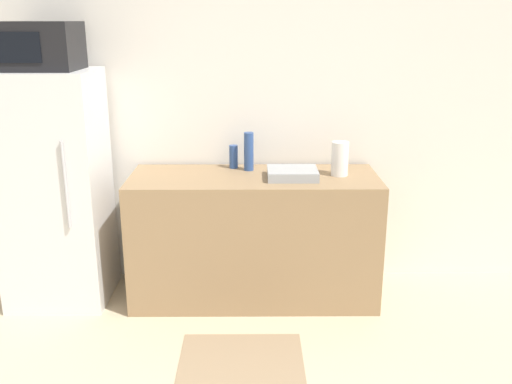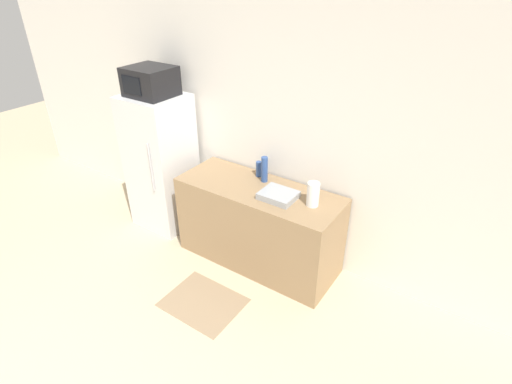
{
  "view_description": "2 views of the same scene",
  "coord_description": "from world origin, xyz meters",
  "px_view_note": "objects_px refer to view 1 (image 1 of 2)",
  "views": [
    {
      "loc": [
        0.1,
        -0.8,
        1.85
      ],
      "look_at": [
        0.12,
        2.25,
        0.92
      ],
      "focal_mm": 40.0,
      "sensor_mm": 36.0,
      "label": 1
    },
    {
      "loc": [
        1.95,
        0.05,
        2.75
      ],
      "look_at": [
        0.49,
        2.21,
        1.24
      ],
      "focal_mm": 28.0,
      "sensor_mm": 36.0,
      "label": 2
    }
  ],
  "objects_px": {
    "refrigerator": "(55,189)",
    "microwave": "(39,46)",
    "bottle_short": "(234,157)",
    "paper_towel_roll": "(340,159)",
    "bottle_tall": "(249,151)"
  },
  "relations": [
    {
      "from": "refrigerator",
      "to": "microwave",
      "type": "distance_m",
      "value": 0.92
    },
    {
      "from": "paper_towel_roll",
      "to": "microwave",
      "type": "bearing_deg",
      "value": -179.35
    },
    {
      "from": "refrigerator",
      "to": "bottle_short",
      "type": "relative_size",
      "value": 9.71
    },
    {
      "from": "bottle_short",
      "to": "bottle_tall",
      "type": "bearing_deg",
      "value": -29.75
    },
    {
      "from": "bottle_tall",
      "to": "bottle_short",
      "type": "xyz_separation_m",
      "value": [
        -0.11,
        0.06,
        -0.05
      ]
    },
    {
      "from": "bottle_short",
      "to": "paper_towel_roll",
      "type": "height_order",
      "value": "paper_towel_roll"
    },
    {
      "from": "refrigerator",
      "to": "paper_towel_roll",
      "type": "relative_size",
      "value": 6.9
    },
    {
      "from": "refrigerator",
      "to": "bottle_tall",
      "type": "height_order",
      "value": "refrigerator"
    },
    {
      "from": "bottle_short",
      "to": "paper_towel_roll",
      "type": "relative_size",
      "value": 0.71
    },
    {
      "from": "refrigerator",
      "to": "paper_towel_roll",
      "type": "xyz_separation_m",
      "value": [
        1.88,
        0.02,
        0.2
      ]
    },
    {
      "from": "refrigerator",
      "to": "paper_towel_roll",
      "type": "distance_m",
      "value": 1.89
    },
    {
      "from": "microwave",
      "to": "bottle_tall",
      "type": "relative_size",
      "value": 1.78
    },
    {
      "from": "refrigerator",
      "to": "bottle_short",
      "type": "bearing_deg",
      "value": 10.51
    },
    {
      "from": "bottle_short",
      "to": "paper_towel_roll",
      "type": "xyz_separation_m",
      "value": [
        0.7,
        -0.2,
        0.03
      ]
    },
    {
      "from": "microwave",
      "to": "bottle_tall",
      "type": "xyz_separation_m",
      "value": [
        1.28,
        0.16,
        -0.7
      ]
    }
  ]
}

